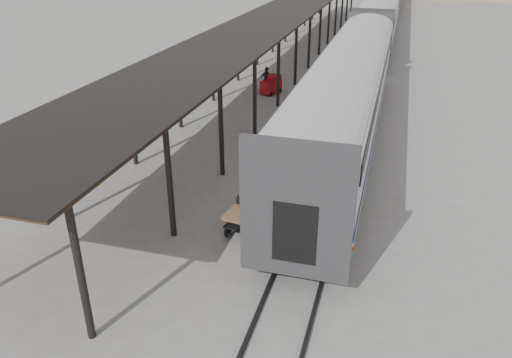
{
  "coord_description": "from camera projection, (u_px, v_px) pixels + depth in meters",
  "views": [
    {
      "loc": [
        5.3,
        -15.14,
        9.15
      ],
      "look_at": [
        1.11,
        -0.4,
        1.7
      ],
      "focal_mm": 35.0,
      "sensor_mm": 36.0,
      "label": 1
    }
  ],
  "objects": [
    {
      "name": "canopy",
      "position": [
        286.0,
        11.0,
        38.24
      ],
      "size": [
        4.9,
        64.3,
        4.15
      ],
      "color": "#422B19",
      "rests_on": "ground"
    },
    {
      "name": "baggage_cart",
      "position": [
        253.0,
        210.0,
        17.21
      ],
      "size": [
        1.64,
        2.58,
        0.86
      ],
      "rotation": [
        0.0,
        0.0,
        -0.17
      ],
      "color": "brown",
      "rests_on": "ground"
    },
    {
      "name": "ground",
      "position": [
        230.0,
        212.0,
        18.4
      ],
      "size": [
        160.0,
        160.0,
        0.0
      ],
      "primitive_type": "plane",
      "color": "slate",
      "rests_on": "ground"
    },
    {
      "name": "luggage_tug",
      "position": [
        271.0,
        85.0,
        32.09
      ],
      "size": [
        1.26,
        1.54,
        1.18
      ],
      "rotation": [
        0.0,
        0.0,
        -0.4
      ],
      "color": "maroon",
      "rests_on": "ground"
    },
    {
      "name": "rails",
      "position": [
        377.0,
        44.0,
        46.99
      ],
      "size": [
        1.54,
        150.0,
        0.12
      ],
      "color": "black",
      "rests_on": "ground"
    },
    {
      "name": "suitcase_stack",
      "position": [
        254.0,
        195.0,
        17.32
      ],
      "size": [
        1.29,
        1.05,
        0.6
      ],
      "rotation": [
        0.0,
        0.0,
        -0.17
      ],
      "color": "#313234",
      "rests_on": "baggage_cart"
    },
    {
      "name": "train",
      "position": [
        380.0,
        15.0,
        45.67
      ],
      "size": [
        3.45,
        76.01,
        4.01
      ],
      "color": "silver",
      "rests_on": "ground"
    },
    {
      "name": "porter",
      "position": [
        251.0,
        191.0,
        16.15
      ],
      "size": [
        0.65,
        0.76,
        1.78
      ],
      "primitive_type": "imported",
      "rotation": [
        0.0,
        0.0,
        1.15
      ],
      "color": "navy",
      "rests_on": "baggage_cart"
    },
    {
      "name": "pedestrian",
      "position": [
        267.0,
        79.0,
        32.64
      ],
      "size": [
        0.99,
        0.67,
        1.56
      ],
      "primitive_type": "imported",
      "rotation": [
        0.0,
        0.0,
        2.8
      ],
      "color": "black",
      "rests_on": "ground"
    }
  ]
}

